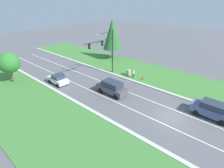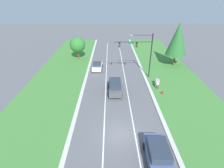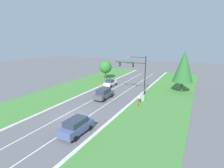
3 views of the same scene
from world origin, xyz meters
TOP-DOWN VIEW (x-y plane):
  - ground_plane at (0.00, 0.00)m, footprint 160.00×160.00m
  - curb_strip_right at (5.65, 0.00)m, footprint 0.50×90.00m
  - curb_strip_left at (-5.65, 0.00)m, footprint 0.50×90.00m
  - grass_verge_right at (10.90, 0.00)m, footprint 10.00×90.00m
  - grass_verge_left at (-10.90, 0.00)m, footprint 10.00×90.00m
  - lane_stripe_inner_left at (-1.80, 0.00)m, footprint 0.14×81.00m
  - lane_stripe_inner_right at (1.80, 0.00)m, footprint 0.14×81.00m
  - traffic_signal_mast at (4.53, 15.29)m, footprint 6.87×0.41m
  - slate_blue_suv at (3.44, -3.69)m, footprint 2.33×4.80m
  - white_sedan at (-3.71, 19.03)m, footprint 2.16×4.15m
  - graphite_suv at (-0.24, 9.60)m, footprint 2.22×4.99m
  - utility_cabinet at (7.17, 11.91)m, footprint 0.70×0.60m
  - pedestrian at (6.91, 10.58)m, footprint 0.40×0.23m
  - fire_hydrant at (7.33, 8.73)m, footprint 0.34×0.20m
  - conifer_near_right_tree at (13.15, 21.28)m, footprint 4.32×4.32m
  - oak_near_left_tree at (-8.67, 25.55)m, footprint 3.63×3.63m

SIDE VIEW (x-z plane):
  - ground_plane at x=0.00m, z-range 0.00..0.00m
  - lane_stripe_inner_left at x=-1.80m, z-range 0.00..0.01m
  - lane_stripe_inner_right at x=1.80m, z-range 0.00..0.01m
  - grass_verge_right at x=10.90m, z-range 0.00..0.08m
  - grass_verge_left at x=-10.90m, z-range 0.00..0.08m
  - curb_strip_right at x=5.65m, z-range 0.00..0.15m
  - curb_strip_left at x=-5.65m, z-range 0.00..0.15m
  - fire_hydrant at x=7.33m, z-range -0.01..0.69m
  - utility_cabinet at x=7.17m, z-range 0.00..1.18m
  - white_sedan at x=-3.71m, z-range 0.00..1.63m
  - pedestrian at x=6.91m, z-range 0.09..1.78m
  - slate_blue_suv at x=3.44m, z-range 0.03..2.07m
  - graphite_suv at x=-0.24m, z-range 0.03..2.10m
  - oak_near_left_tree at x=-8.67m, z-range 0.89..6.33m
  - traffic_signal_mast at x=4.53m, z-range 1.32..9.65m
  - conifer_near_right_tree at x=13.15m, z-range 1.24..10.65m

